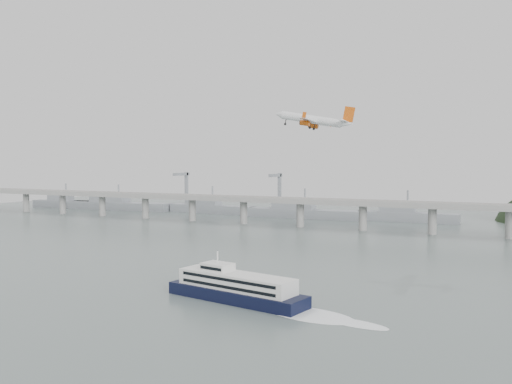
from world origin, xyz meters
The scene contains 5 objects.
ground centered at (0.00, 0.00, 0.00)m, with size 900.00×900.00×0.00m, color #566461.
bridge centered at (-1.15, 200.00, 17.65)m, with size 800.00×22.00×23.90m.
distant_fleet centered at (-155.36, 265.08, 6.22)m, with size 453.00×60.90×40.00m.
ferry centered at (28.41, -22.17, 4.80)m, with size 93.29×29.14×17.71m.
airliner centered at (28.45, 62.97, 73.00)m, with size 43.58×39.37×11.43m.
Camera 1 is at (120.53, -199.39, 52.23)m, focal length 38.00 mm.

